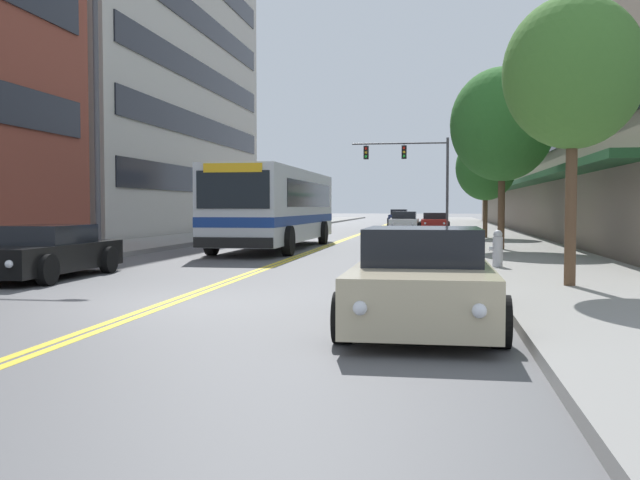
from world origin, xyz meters
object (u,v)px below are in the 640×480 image
car_slate_blue_parked_left_near (274,225)px  street_tree_right_far (486,168)px  city_bus (277,205)px  car_beige_parked_right_foreground (423,281)px  car_red_parked_right_mid (435,222)px  street_lamp_left_near (104,83)px  car_white_moving_lead (404,222)px  traffic_signal_mast (414,164)px  car_navy_moving_second (399,217)px  street_tree_right_near (573,73)px  street_tree_right_mid (502,125)px  fire_hydrant (498,248)px  car_black_parked_left_far (44,253)px

car_slate_blue_parked_left_near → street_tree_right_far: (11.12, -3.58, 2.87)m
city_bus → car_beige_parked_right_foreground: (5.95, -17.43, -1.08)m
car_red_parked_right_mid → street_lamp_left_near: bearing=-106.5°
car_white_moving_lead → city_bus: bearing=-102.0°
car_white_moving_lead → traffic_signal_mast: 4.91m
car_white_moving_lead → traffic_signal_mast: bearing=80.5°
car_navy_moving_second → street_tree_right_near: size_ratio=0.88×
car_white_moving_lead → street_tree_right_mid: (4.25, -21.12, 3.84)m
traffic_signal_mast → car_slate_blue_parked_left_near: bearing=-123.2°
city_bus → street_tree_right_mid: (8.35, -1.87, 2.75)m
car_slate_blue_parked_left_near → car_red_parked_right_mid: size_ratio=1.00×
car_beige_parked_right_foreground → street_tree_right_near: street_tree_right_near is taller
car_red_parked_right_mid → street_tree_right_near: street_tree_right_near is taller
traffic_signal_mast → street_tree_right_mid: size_ratio=1.06×
car_beige_parked_right_foreground → car_navy_moving_second: bearing=93.2°
car_beige_parked_right_foreground → street_tree_right_mid: (2.40, 15.56, 3.83)m
street_tree_right_mid → car_beige_parked_right_foreground: bearing=-98.8°
street_lamp_left_near → fire_hydrant: street_lamp_left_near is taller
city_bus → street_tree_right_mid: street_tree_right_mid is taller
traffic_signal_mast → street_tree_right_near: traffic_signal_mast is taller
car_navy_moving_second → fire_hydrant: bearing=-84.3°
car_beige_parked_right_foreground → car_red_parked_right_mid: (0.08, 41.57, -0.06)m
fire_hydrant → car_black_parked_left_far: bearing=-164.5°
city_bus → car_beige_parked_right_foreground: 18.45m
car_red_parked_right_mid → street_tree_right_near: (2.56, -37.49, 3.52)m
car_red_parked_right_mid → car_navy_moving_second: bearing=102.4°
car_beige_parked_right_foreground → city_bus: bearing=108.9°
street_lamp_left_near → street_tree_right_near: street_lamp_left_near is taller
car_black_parked_left_far → street_tree_right_mid: bearing=43.0°
city_bus → street_tree_right_far: street_tree_right_far is taller
city_bus → car_navy_moving_second: bearing=86.0°
city_bus → street_tree_right_near: 16.06m
car_red_parked_right_mid → car_beige_parked_right_foreground: bearing=-90.1°
street_tree_right_mid → fire_hydrant: size_ratio=6.94×
car_red_parked_right_mid → fire_hydrant: (1.58, -33.45, 0.05)m
car_slate_blue_parked_left_near → street_tree_right_far: 12.03m
car_red_parked_right_mid → fire_hydrant: 33.48m
car_red_parked_right_mid → street_lamp_left_near: size_ratio=0.47×
car_white_moving_lead → street_tree_right_mid: 21.88m
car_red_parked_right_mid → fire_hydrant: car_red_parked_right_mid is taller
car_white_moving_lead → street_tree_right_near: (4.49, -32.60, 3.47)m
car_black_parked_left_far → street_tree_right_mid: (11.05, 10.31, 3.87)m
car_red_parked_right_mid → car_white_moving_lead: size_ratio=0.90×
fire_hydrant → street_tree_right_mid: bearing=84.4°
street_lamp_left_near → city_bus: bearing=66.2°
street_tree_right_far → fire_hydrant: (-0.81, -16.76, -2.86)m
city_bus → car_white_moving_lead: (4.10, 19.25, -1.09)m
street_tree_right_near → fire_hydrant: (-0.98, 4.04, -3.47)m
city_bus → car_slate_blue_parked_left_near: size_ratio=2.92×
car_beige_parked_right_foreground → car_white_moving_lead: bearing=92.9°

